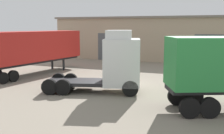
% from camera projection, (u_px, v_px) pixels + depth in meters
% --- Properties ---
extents(ground_plane, '(60.00, 60.00, 0.00)m').
position_uv_depth(ground_plane, '(117.00, 85.00, 20.23)').
color(ground_plane, gray).
extents(warehouse_building, '(28.98, 9.56, 5.77)m').
position_uv_depth(warehouse_building, '(162.00, 38.00, 36.86)').
color(warehouse_building, tan).
rests_on(warehouse_building, ground_plane).
extents(tractor_unit_white, '(6.95, 4.25, 4.27)m').
position_uv_depth(tractor_unit_white, '(115.00, 63.00, 17.98)').
color(tractor_unit_white, silver).
rests_on(tractor_unit_white, ground_plane).
extents(container_trailer_yellow, '(4.29, 10.77, 4.05)m').
position_uv_depth(container_trailer_yellow, '(34.00, 47.00, 24.63)').
color(container_trailer_yellow, red).
rests_on(container_trailer_yellow, ground_plane).
extents(oil_drum, '(0.58, 0.58, 0.88)m').
position_uv_depth(oil_drum, '(109.00, 73.00, 23.03)').
color(oil_drum, '#33519E').
rests_on(oil_drum, ground_plane).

